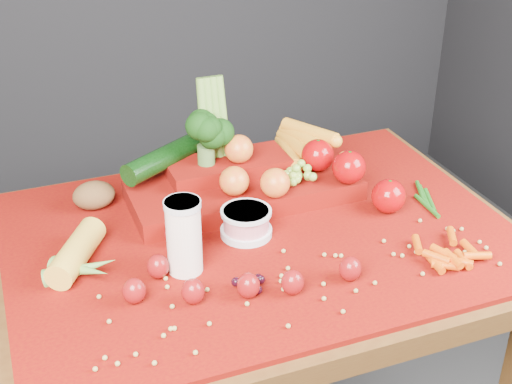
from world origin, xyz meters
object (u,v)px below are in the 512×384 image
object	(u,v)px
milk_glass	(184,234)
yogurt_bowl	(246,222)
produce_mound	(253,173)
table	(259,273)

from	to	relation	value
milk_glass	yogurt_bowl	size ratio (longest dim) A/B	1.41
milk_glass	yogurt_bowl	bearing A→B (deg)	26.43
milk_glass	produce_mound	distance (m)	0.33
yogurt_bowl	produce_mound	world-z (taller)	produce_mound
table	yogurt_bowl	distance (m)	0.14
milk_glass	table	bearing A→B (deg)	22.24
yogurt_bowl	produce_mound	bearing A→B (deg)	64.26
table	milk_glass	world-z (taller)	milk_glass
table	yogurt_bowl	xyz separation A→B (m)	(-0.03, 0.00, 0.14)
milk_glass	produce_mound	xyz separation A→B (m)	(0.23, 0.23, -0.03)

